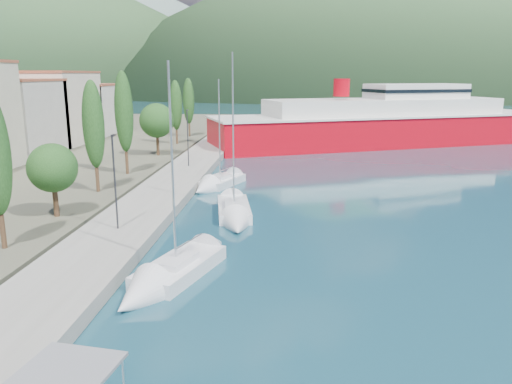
{
  "coord_description": "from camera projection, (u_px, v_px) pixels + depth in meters",
  "views": [
    {
      "loc": [
        2.09,
        -15.57,
        10.51
      ],
      "look_at": [
        0.0,
        14.0,
        3.5
      ],
      "focal_mm": 35.0,
      "sensor_mm": 36.0,
      "label": 1
    }
  ],
  "objects": [
    {
      "name": "sailboat_near",
      "position": [
        159.0,
        283.0,
        25.0
      ],
      "size": [
        5.05,
        8.82,
        12.15
      ],
      "color": "silver",
      "rests_on": "ground"
    },
    {
      "name": "lamp_posts",
      "position": [
        114.0,
        179.0,
        31.41
      ],
      "size": [
        0.15,
        46.14,
        6.06
      ],
      "color": "#2D2D33",
      "rests_on": "quay"
    },
    {
      "name": "ground",
      "position": [
        284.0,
        114.0,
        134.16
      ],
      "size": [
        1400.0,
        1400.0,
        0.0
      ],
      "primitive_type": "plane",
      "color": "#194555"
    },
    {
      "name": "hills_far",
      "position": [
        408.0,
        16.0,
        590.99
      ],
      "size": [
        1480.0,
        900.0,
        180.0
      ],
      "color": "slate",
      "rests_on": "ground"
    },
    {
      "name": "sailboat_mid",
      "position": [
        235.0,
        217.0,
        36.44
      ],
      "size": [
        3.8,
        9.29,
        13.0
      ],
      "color": "silver",
      "rests_on": "ground"
    },
    {
      "name": "ferry",
      "position": [
        384.0,
        124.0,
        75.75
      ],
      "size": [
        53.03,
        29.67,
        10.45
      ],
      "color": "#BC0412",
      "rests_on": "ground"
    },
    {
      "name": "quay",
      "position": [
        163.0,
        193.0,
        43.44
      ],
      "size": [
        5.0,
        88.0,
        0.8
      ],
      "primitive_type": "cube",
      "color": "gray",
      "rests_on": "ground"
    },
    {
      "name": "tree_row",
      "position": [
        124.0,
        124.0,
        49.23
      ],
      "size": [
        4.2,
        65.11,
        10.32
      ],
      "color": "#47301E",
      "rests_on": "land_strip"
    },
    {
      "name": "hills_near",
      "position": [
        426.0,
        20.0,
        361.23
      ],
      "size": [
        1010.0,
        520.0,
        115.0
      ],
      "color": "#335530",
      "rests_on": "ground"
    },
    {
      "name": "sailboat_far",
      "position": [
        213.0,
        186.0,
        46.9
      ],
      "size": [
        4.96,
        7.85,
        11.02
      ],
      "color": "silver",
      "rests_on": "ground"
    }
  ]
}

